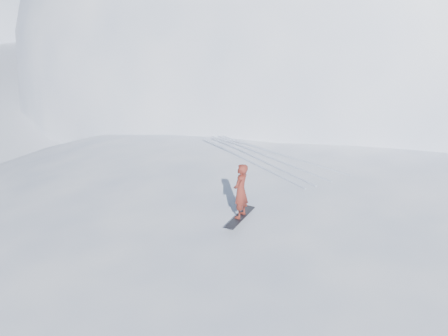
% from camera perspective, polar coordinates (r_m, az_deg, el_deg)
% --- Properties ---
extents(ground, '(400.00, 400.00, 0.00)m').
position_cam_1_polar(ground, '(14.31, 17.50, -14.00)').
color(ground, white).
rests_on(ground, ground).
extents(near_ridge, '(36.00, 28.00, 4.80)m').
position_cam_1_polar(near_ridge, '(16.70, 12.99, -7.75)').
color(near_ridge, white).
rests_on(near_ridge, ground).
extents(summit_peak, '(60.00, 56.00, 56.00)m').
position_cam_1_polar(summit_peak, '(46.38, 15.50, 11.61)').
color(summit_peak, white).
rests_on(summit_peak, ground).
extents(peak_shoulder, '(28.00, 24.00, 18.00)m').
position_cam_1_polar(peak_shoulder, '(34.50, 6.94, 8.63)').
color(peak_shoulder, white).
rests_on(peak_shoulder, ground).
extents(wind_bumps, '(16.00, 14.40, 1.00)m').
position_cam_1_polar(wind_bumps, '(15.27, 10.46, -10.67)').
color(wind_bumps, white).
rests_on(wind_bumps, ground).
extents(snowboard, '(1.30, 1.03, 0.02)m').
position_cam_1_polar(snowboard, '(12.12, 2.14, -6.39)').
color(snowboard, black).
rests_on(snowboard, near_ridge).
extents(snowboarder, '(0.68, 0.63, 1.55)m').
position_cam_1_polar(snowboarder, '(11.76, 2.19, -3.03)').
color(snowboarder, maroon).
rests_on(snowboarder, snowboard).
extents(board_tracks, '(2.88, 5.95, 0.04)m').
position_cam_1_polar(board_tracks, '(16.34, 5.11, 1.52)').
color(board_tracks, silver).
rests_on(board_tracks, ground).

